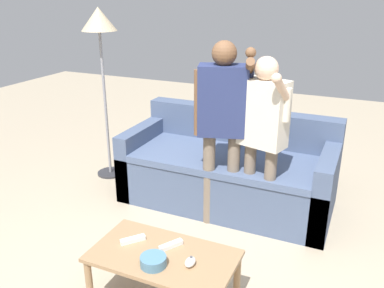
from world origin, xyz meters
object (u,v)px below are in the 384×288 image
object	(u,v)px
game_remote_wand_far	(133,240)
snack_bowl	(153,261)
couch	(229,171)
game_remote_wand_near	(171,245)
player_center	(223,115)
game_remote_nunchuk	(190,262)
coffee_table	(163,262)
player_right	(263,127)
floor_lamp	(100,32)

from	to	relation	value
game_remote_wand_far	snack_bowl	bearing A→B (deg)	-33.11
couch	game_remote_wand_near	world-z (taller)	couch
player_center	game_remote_nunchuk	bearing A→B (deg)	-78.62
couch	game_remote_nunchuk	size ratio (longest dim) A/B	21.53
snack_bowl	player_center	distance (m)	1.32
snack_bowl	player_center	size ratio (longest dim) A/B	0.10
player_center	coffee_table	bearing A→B (deg)	-88.41
game_remote_wand_near	player_right	bearing A→B (deg)	74.72
coffee_table	game_remote_wand_far	world-z (taller)	game_remote_wand_far
player_right	game_remote_wand_near	bearing A→B (deg)	-105.28
floor_lamp	player_center	size ratio (longest dim) A/B	1.13
floor_lamp	game_remote_wand_far	xyz separation A→B (m)	(1.22, -1.47, -1.10)
coffee_table	snack_bowl	bearing A→B (deg)	-90.78
couch	floor_lamp	size ratio (longest dim) A/B	1.09
snack_bowl	game_remote_nunchuk	size ratio (longest dim) A/B	1.75
game_remote_wand_far	couch	bearing A→B (deg)	84.56
game_remote_nunchuk	floor_lamp	size ratio (longest dim) A/B	0.05
couch	player_center	bearing A→B (deg)	-80.48
floor_lamp	game_remote_wand_far	world-z (taller)	floor_lamp
game_remote_nunchuk	player_right	distance (m)	1.23
game_remote_nunchuk	game_remote_wand_near	size ratio (longest dim) A/B	0.57
coffee_table	snack_bowl	distance (m)	0.14
couch	snack_bowl	world-z (taller)	couch
player_right	game_remote_wand_far	distance (m)	1.29
player_right	player_center	bearing A→B (deg)	-176.47
couch	player_right	bearing A→B (deg)	-45.17
snack_bowl	game_remote_nunchuk	xyz separation A→B (m)	(0.19, 0.09, -0.01)
game_remote_nunchuk	game_remote_wand_near	bearing A→B (deg)	148.17
snack_bowl	floor_lamp	size ratio (longest dim) A/B	0.09
floor_lamp	game_remote_wand_near	xyz separation A→B (m)	(1.47, -1.43, -1.10)
snack_bowl	game_remote_wand_near	world-z (taller)	snack_bowl
game_remote_wand_near	snack_bowl	bearing A→B (deg)	-93.63
game_remote_wand_near	game_remote_wand_far	xyz separation A→B (m)	(-0.25, -0.05, -0.00)
snack_bowl	couch	bearing A→B (deg)	93.46
floor_lamp	player_center	bearing A→B (deg)	-16.70
couch	player_right	size ratio (longest dim) A/B	1.32
coffee_table	floor_lamp	bearing A→B (deg)	134.07
game_remote_wand_near	floor_lamp	bearing A→B (deg)	135.94
player_right	game_remote_wand_far	size ratio (longest dim) A/B	9.87
snack_bowl	game_remote_wand_far	size ratio (longest dim) A/B	1.06
couch	floor_lamp	xyz separation A→B (m)	(-1.36, 0.02, 1.20)
coffee_table	game_remote_nunchuk	distance (m)	0.21
couch	player_center	world-z (taller)	player_center
coffee_table	player_center	bearing A→B (deg)	91.59
game_remote_nunchuk	player_center	size ratio (longest dim) A/B	0.06
game_remote_nunchuk	game_remote_wand_far	xyz separation A→B (m)	(-0.43, 0.07, -0.01)
game_remote_wand_near	game_remote_wand_far	world-z (taller)	same
game_remote_wand_near	game_remote_wand_far	size ratio (longest dim) A/B	1.05
couch	snack_bowl	size ratio (longest dim) A/B	12.32
player_right	snack_bowl	bearing A→B (deg)	-103.42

